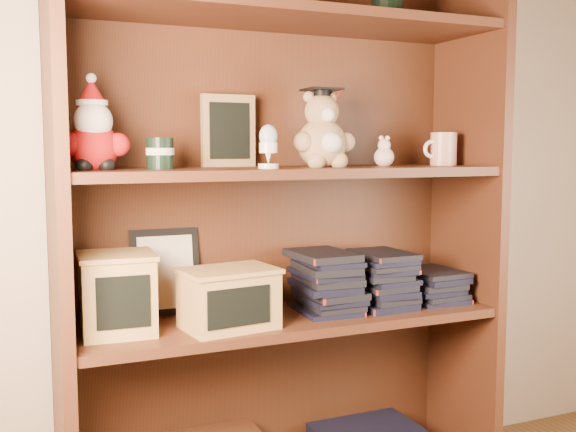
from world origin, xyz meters
name	(u,v)px	position (x,y,z in m)	size (l,w,h in m)	color
bookcase	(280,229)	(0.09, 1.36, 0.78)	(1.20, 0.35, 1.60)	#4D2716
shelf_lower	(288,319)	(0.09, 1.30, 0.54)	(1.14, 0.33, 0.02)	#4D2716
shelf_upper	(288,172)	(0.09, 1.30, 0.94)	(1.14, 0.33, 0.02)	#4D2716
santa_plush	(93,134)	(-0.41, 1.30, 1.03)	(0.16, 0.12, 0.23)	#A50F0F
teachers_tin	(160,153)	(-0.25, 1.30, 0.99)	(0.07, 0.07, 0.08)	black
chalkboard_plaque	(228,132)	(-0.03, 1.42, 1.04)	(0.15, 0.08, 0.20)	#9E7547
egg_cup	(268,145)	(0.01, 1.23, 1.01)	(0.05, 0.05, 0.11)	white
grad_teddy_bear	(323,136)	(0.19, 1.30, 1.03)	(0.18, 0.15, 0.22)	tan
pink_figurine	(384,154)	(0.39, 1.31, 0.98)	(0.06, 0.06, 0.09)	beige
teacher_mug	(443,149)	(0.59, 1.30, 1.00)	(0.11, 0.08, 0.10)	silver
certificate_frame	(165,272)	(-0.21, 1.44, 0.67)	(0.19, 0.05, 0.23)	black
treats_box	(117,293)	(-0.36, 1.30, 0.65)	(0.19, 0.19, 0.20)	tan
pencils_box	(229,298)	(-0.10, 1.24, 0.63)	(0.25, 0.19, 0.15)	tan
book_stack_left	(326,282)	(0.21, 1.30, 0.63)	(0.14, 0.20, 0.16)	black
book_stack_mid	(379,278)	(0.38, 1.30, 0.63)	(0.14, 0.20, 0.16)	black
book_stack_right	(431,284)	(0.56, 1.30, 0.60)	(0.14, 0.20, 0.10)	black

